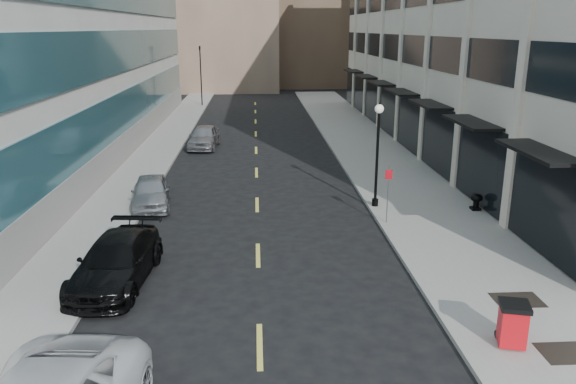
{
  "coord_description": "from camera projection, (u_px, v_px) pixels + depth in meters",
  "views": [
    {
      "loc": [
        -0.01,
        -10.71,
        7.85
      ],
      "look_at": [
        1.14,
        8.96,
        2.07
      ],
      "focal_mm": 35.0,
      "sensor_mm": 36.0,
      "label": 1
    }
  ],
  "objects": [
    {
      "name": "sidewalk_right",
      "position": [
        388.0,
        169.0,
        32.03
      ],
      "size": [
        5.0,
        80.0,
        0.15
      ],
      "primitive_type": "cube",
      "color": "gray",
      "rests_on": "ground"
    },
    {
      "name": "sidewalk_left",
      "position": [
        140.0,
        173.0,
        31.24
      ],
      "size": [
        3.0,
        80.0,
        0.15
      ],
      "primitive_type": "cube",
      "color": "gray",
      "rests_on": "ground"
    },
    {
      "name": "building_right",
      "position": [
        512.0,
        10.0,
        36.74
      ],
      "size": [
        15.3,
        46.5,
        18.25
      ],
      "color": "beige",
      "rests_on": "ground"
    },
    {
      "name": "skyline_tan_far",
      "position": [
        159.0,
        6.0,
        83.31
      ],
      "size": [
        12.0,
        14.0,
        22.0
      ],
      "primitive_type": "cube",
      "color": "#8A6F5A",
      "rests_on": "ground"
    },
    {
      "name": "skyline_stone",
      "position": [
        390.0,
        11.0,
        73.89
      ],
      "size": [
        10.0,
        14.0,
        20.0
      ],
      "primitive_type": "cube",
      "color": "beige",
      "rests_on": "ground"
    },
    {
      "name": "grate_mid",
      "position": [
        569.0,
        353.0,
        13.81
      ],
      "size": [
        1.4,
        1.0,
        0.01
      ],
      "primitive_type": "cube",
      "color": "black",
      "rests_on": "sidewalk_right"
    },
    {
      "name": "grate_far",
      "position": [
        517.0,
        300.0,
        16.49
      ],
      "size": [
        1.4,
        1.0,
        0.01
      ],
      "primitive_type": "cube",
      "color": "black",
      "rests_on": "sidewalk_right"
    },
    {
      "name": "road_centerline",
      "position": [
        257.0,
        187.0,
        28.75
      ],
      "size": [
        0.15,
        68.2,
        0.01
      ],
      "color": "#D8CC4C",
      "rests_on": "ground"
    },
    {
      "name": "traffic_signal",
      "position": [
        200.0,
        50.0,
        56.53
      ],
      "size": [
        0.66,
        0.66,
        6.98
      ],
      "color": "black",
      "rests_on": "ground"
    },
    {
      "name": "car_black_pickup",
      "position": [
        116.0,
        261.0,
        17.76
      ],
      "size": [
        2.51,
        5.25,
        1.48
      ],
      "primitive_type": "imported",
      "rotation": [
        0.0,
        0.0,
        -0.09
      ],
      "color": "black",
      "rests_on": "ground"
    },
    {
      "name": "car_silver_sedan",
      "position": [
        151.0,
        192.0,
        25.41
      ],
      "size": [
        2.2,
        4.3,
        1.4
      ],
      "primitive_type": "imported",
      "rotation": [
        0.0,
        0.0,
        0.14
      ],
      "color": "gray",
      "rests_on": "ground"
    },
    {
      "name": "car_grey_sedan",
      "position": [
        204.0,
        137.0,
        37.92
      ],
      "size": [
        2.15,
        4.62,
        1.53
      ],
      "primitive_type": "imported",
      "rotation": [
        0.0,
        0.0,
        -0.08
      ],
      "color": "gray",
      "rests_on": "ground"
    },
    {
      "name": "trash_bin",
      "position": [
        513.0,
        323.0,
        13.98
      ],
      "size": [
        0.87,
        0.88,
        1.16
      ],
      "rotation": [
        0.0,
        0.0,
        -0.26
      ],
      "color": "red",
      "rests_on": "sidewalk_right"
    },
    {
      "name": "lamppost",
      "position": [
        378.0,
        146.0,
        24.48
      ],
      "size": [
        0.39,
        0.39,
        4.66
      ],
      "color": "black",
      "rests_on": "sidewalk_right"
    },
    {
      "name": "sign_post",
      "position": [
        388.0,
        187.0,
        22.63
      ],
      "size": [
        0.28,
        0.07,
        2.39
      ],
      "rotation": [
        0.0,
        0.0,
        -0.12
      ],
      "color": "slate",
      "rests_on": "sidewalk_right"
    },
    {
      "name": "urn_planter",
      "position": [
        476.0,
        200.0,
        24.56
      ],
      "size": [
        0.54,
        0.54,
        0.74
      ],
      "rotation": [
        0.0,
        0.0,
        -0.01
      ],
      "color": "black",
      "rests_on": "sidewalk_right"
    }
  ]
}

